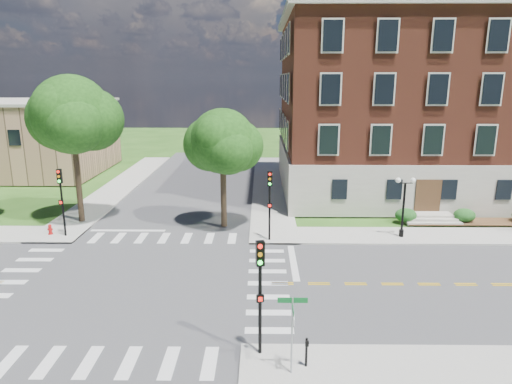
{
  "coord_description": "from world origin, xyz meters",
  "views": [
    {
      "loc": [
        6.81,
        -22.98,
        10.94
      ],
      "look_at": [
        6.46,
        7.9,
        3.2
      ],
      "focal_mm": 32.0,
      "sensor_mm": 36.0,
      "label": 1
    }
  ],
  "objects_px": {
    "street_sign_pole": "(292,320)",
    "push_button_post": "(306,351)",
    "traffic_signal_se": "(260,283)",
    "fire_hydrant": "(50,230)",
    "twin_lamp_west": "(404,203)",
    "traffic_signal_nw": "(61,194)",
    "traffic_signal_ne": "(270,197)"
  },
  "relations": [
    {
      "from": "traffic_signal_nw",
      "to": "twin_lamp_west",
      "type": "distance_m",
      "value": 23.68
    },
    {
      "from": "twin_lamp_west",
      "to": "fire_hydrant",
      "type": "distance_m",
      "value": 24.94
    },
    {
      "from": "street_sign_pole",
      "to": "traffic_signal_se",
      "type": "bearing_deg",
      "value": 133.28
    },
    {
      "from": "traffic_signal_se",
      "to": "traffic_signal_nw",
      "type": "xyz_separation_m",
      "value": [
        -13.78,
        13.98,
        0.0
      ]
    },
    {
      "from": "push_button_post",
      "to": "fire_hydrant",
      "type": "height_order",
      "value": "push_button_post"
    },
    {
      "from": "traffic_signal_nw",
      "to": "push_button_post",
      "type": "bearing_deg",
      "value": -43.69
    },
    {
      "from": "street_sign_pole",
      "to": "fire_hydrant",
      "type": "xyz_separation_m",
      "value": [
        -16.16,
        15.52,
        -1.84
      ]
    },
    {
      "from": "twin_lamp_west",
      "to": "fire_hydrant",
      "type": "bearing_deg",
      "value": 179.63
    },
    {
      "from": "traffic_signal_se",
      "to": "push_button_post",
      "type": "distance_m",
      "value": 3.11
    },
    {
      "from": "push_button_post",
      "to": "fire_hydrant",
      "type": "distance_m",
      "value": 22.58
    },
    {
      "from": "traffic_signal_nw",
      "to": "push_button_post",
      "type": "xyz_separation_m",
      "value": [
        15.56,
        -14.86,
        -2.39
      ]
    },
    {
      "from": "traffic_signal_ne",
      "to": "street_sign_pole",
      "type": "distance_m",
      "value": 14.63
    },
    {
      "from": "traffic_signal_nw",
      "to": "street_sign_pole",
      "type": "relative_size",
      "value": 1.55
    },
    {
      "from": "traffic_signal_se",
      "to": "fire_hydrant",
      "type": "height_order",
      "value": "traffic_signal_se"
    },
    {
      "from": "traffic_signal_ne",
      "to": "traffic_signal_nw",
      "type": "distance_m",
      "value": 14.4
    },
    {
      "from": "street_sign_pole",
      "to": "traffic_signal_ne",
      "type": "bearing_deg",
      "value": 92.28
    },
    {
      "from": "traffic_signal_nw",
      "to": "twin_lamp_west",
      "type": "bearing_deg",
      "value": 0.27
    },
    {
      "from": "fire_hydrant",
      "to": "street_sign_pole",
      "type": "bearing_deg",
      "value": -43.85
    },
    {
      "from": "twin_lamp_west",
      "to": "street_sign_pole",
      "type": "xyz_separation_m",
      "value": [
        -8.7,
        -15.36,
        -0.21
      ]
    },
    {
      "from": "push_button_post",
      "to": "twin_lamp_west",
      "type": "bearing_deg",
      "value": 61.57
    },
    {
      "from": "push_button_post",
      "to": "fire_hydrant",
      "type": "relative_size",
      "value": 1.6
    },
    {
      "from": "push_button_post",
      "to": "fire_hydrant",
      "type": "xyz_separation_m",
      "value": [
        -16.75,
        15.13,
        -0.33
      ]
    },
    {
      "from": "traffic_signal_nw",
      "to": "traffic_signal_se",
      "type": "bearing_deg",
      "value": -45.43
    },
    {
      "from": "traffic_signal_se",
      "to": "traffic_signal_nw",
      "type": "distance_m",
      "value": 19.63
    },
    {
      "from": "street_sign_pole",
      "to": "push_button_post",
      "type": "bearing_deg",
      "value": 33.26
    },
    {
      "from": "traffic_signal_ne",
      "to": "traffic_signal_nw",
      "type": "bearing_deg",
      "value": 177.38
    },
    {
      "from": "street_sign_pole",
      "to": "push_button_post",
      "type": "xyz_separation_m",
      "value": [
        0.59,
        0.39,
        -1.51
      ]
    },
    {
      "from": "traffic_signal_ne",
      "to": "fire_hydrant",
      "type": "bearing_deg",
      "value": 176.59
    },
    {
      "from": "traffic_signal_ne",
      "to": "traffic_signal_se",
      "type": "bearing_deg",
      "value": -92.62
    },
    {
      "from": "push_button_post",
      "to": "fire_hydrant",
      "type": "bearing_deg",
      "value": 137.9
    },
    {
      "from": "push_button_post",
      "to": "street_sign_pole",
      "type": "bearing_deg",
      "value": -146.74
    },
    {
      "from": "traffic_signal_nw",
      "to": "street_sign_pole",
      "type": "height_order",
      "value": "traffic_signal_nw"
    }
  ]
}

